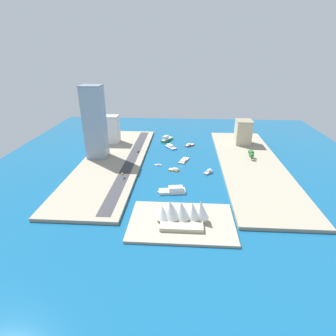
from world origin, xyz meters
TOP-DOWN VIEW (x-y plane):
  - ground_plane at (0.00, 0.00)m, footprint 440.00×440.00m
  - quay_west at (-80.09, 0.00)m, footprint 70.00×240.00m
  - quay_east at (80.09, 0.00)m, footprint 70.00×240.00m
  - peninsula_point at (-2.99, 113.73)m, footprint 80.22×53.03m
  - road_strip at (58.52, 0.00)m, footprint 12.03×228.00m
  - tugboat_red at (-10.71, -64.42)m, footprint 13.65×12.54m
  - yacht_sleek_gray at (-30.12, 22.19)m, footprint 10.79×11.33m
  - barge_flat_brown at (-3.38, -9.69)m, footprint 13.65×21.38m
  - ferry_white_commuter at (5.91, 66.58)m, footprint 26.90×12.24m
  - water_taxi_orange at (7.05, 17.90)m, footprint 12.34×8.36m
  - sailboat_small_white at (25.94, 5.45)m, footprint 8.84×3.40m
  - ferry_green_doubledeck at (22.23, -84.72)m, footprint 17.13×24.17m
  - catamaran_blue at (15.17, -55.43)m, footprint 17.70×19.91m
  - tower_tall_glass at (100.15, -11.25)m, footprint 23.68×20.49m
  - office_block_beige at (-82.60, -71.61)m, footprint 21.06×23.39m
  - hotel_broad_white at (99.74, -65.64)m, footprint 27.05×17.98m
  - sedan_silver at (56.76, 46.36)m, footprint 2.12×4.86m
  - pickup_red at (54.66, -28.69)m, footprint 2.19×5.08m
  - taxi_yellow_cab at (60.30, 35.09)m, footprint 1.87×5.05m
  - traffic_light_waterfront at (51.66, -34.61)m, footprint 0.36×0.36m
  - opera_landmark at (-1.98, 113.73)m, footprint 41.55×29.12m
  - park_tree_cluster at (-83.18, -17.96)m, footprint 7.07×19.50m

SIDE VIEW (x-z plane):
  - ground_plane at x=0.00m, z-range 0.00..0.00m
  - sailboat_small_white at x=25.94m, z-range -4.06..5.66m
  - barge_flat_brown at x=-3.38m, z-range -0.35..2.29m
  - peninsula_point at x=-2.99m, z-range 0.00..2.00m
  - water_taxi_orange at x=7.05m, z-range -0.40..2.68m
  - tugboat_red at x=-10.71m, z-range -0.51..3.03m
  - yacht_sleek_gray at x=-30.12m, z-range -0.58..3.46m
  - quay_west at x=-80.09m, z-range 0.00..2.96m
  - quay_east at x=80.09m, z-range 0.00..2.96m
  - catamaran_blue at x=15.17m, z-range -0.64..3.64m
  - ferry_white_commuter at x=5.91m, z-range -0.68..5.36m
  - ferry_green_doubledeck at x=22.23m, z-range -1.25..6.81m
  - road_strip at x=58.52m, z-range 2.96..3.11m
  - pickup_red at x=54.66m, z-range 3.10..4.60m
  - taxi_yellow_cab at x=60.30m, z-range 3.10..4.69m
  - sedan_silver at x=56.76m, z-range 3.09..4.73m
  - traffic_light_waterfront at x=51.66m, z-range 4.05..10.55m
  - park_tree_cluster at x=-83.18m, z-range 3.99..13.20m
  - opera_landmark at x=-1.98m, z-range -0.02..19.39m
  - office_block_beige at x=-82.60m, z-range 2.99..35.27m
  - hotel_broad_white at x=99.74m, z-range 2.99..40.14m
  - tower_tall_glass at x=100.15m, z-range 2.99..86.41m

